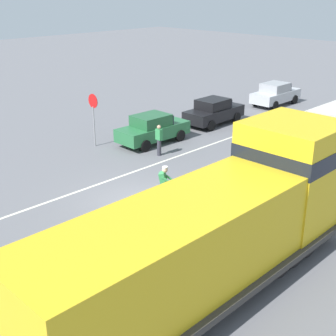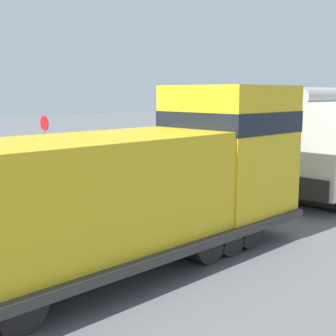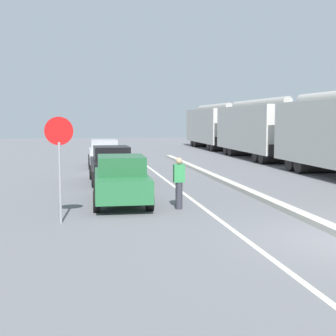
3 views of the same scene
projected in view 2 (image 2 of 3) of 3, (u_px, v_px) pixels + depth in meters
ground_plane at (65, 208)px, 16.45m from camera, size 120.00×120.00×0.00m
median_curb at (184, 183)px, 20.55m from camera, size 0.36×36.00×0.16m
lane_stripe at (148, 177)px, 22.27m from camera, size 0.14×36.00×0.01m
locomotive at (128, 192)px, 10.54m from camera, size 3.10×11.61×4.20m
parked_car_green at (110, 156)px, 23.70m from camera, size 1.91×4.24×1.62m
parked_car_black at (183, 148)px, 27.34m from camera, size 1.90×4.24×1.62m
parked_car_silver at (254, 139)px, 32.20m from camera, size 1.85×4.21×1.62m
cyclist at (95, 189)px, 15.72m from camera, size 1.46×0.99×1.71m
stop_sign at (45, 133)px, 23.04m from camera, size 0.76×0.08×2.88m
pedestrian_by_cars at (112, 161)px, 21.66m from camera, size 0.34×0.22×1.62m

